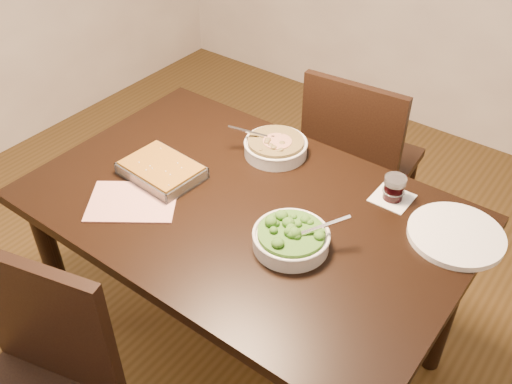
{
  "coord_description": "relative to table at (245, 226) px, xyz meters",
  "views": [
    {
      "loc": [
        0.87,
        -1.1,
        1.93
      ],
      "look_at": [
        0.03,
        0.02,
        0.8
      ],
      "focal_mm": 40.0,
      "sensor_mm": 36.0,
      "label": 1
    }
  ],
  "objects": [
    {
      "name": "ground",
      "position": [
        0.0,
        0.0,
        -0.65
      ],
      "size": [
        4.0,
        4.0,
        0.0
      ],
      "primitive_type": "plane",
      "color": "#432F13",
      "rests_on": "ground"
    },
    {
      "name": "table",
      "position": [
        0.0,
        0.0,
        0.0
      ],
      "size": [
        1.4,
        0.9,
        0.75
      ],
      "color": "black",
      "rests_on": "ground"
    },
    {
      "name": "magazine_a",
      "position": [
        -0.3,
        -0.21,
        0.1
      ],
      "size": [
        0.35,
        0.33,
        0.01
      ],
      "primitive_type": "cube",
      "rotation": [
        0.0,
        0.0,
        0.63
      ],
      "color": "#B43933",
      "rests_on": "table"
    },
    {
      "name": "coaster",
      "position": [
        0.36,
        0.31,
        0.1
      ],
      "size": [
        0.12,
        0.12,
        0.0
      ],
      "primitive_type": "cube",
      "color": "white",
      "rests_on": "table"
    },
    {
      "name": "stew_bowl",
      "position": [
        -0.09,
        0.29,
        0.13
      ],
      "size": [
        0.23,
        0.23,
        0.09
      ],
      "color": "silver",
      "rests_on": "table"
    },
    {
      "name": "broccoli_bowl",
      "position": [
        0.22,
        -0.07,
        0.13
      ],
      "size": [
        0.23,
        0.23,
        0.09
      ],
      "color": "silver",
      "rests_on": "table"
    },
    {
      "name": "baking_dish",
      "position": [
        -0.32,
        -0.05,
        0.12
      ],
      "size": [
        0.28,
        0.21,
        0.05
      ],
      "rotation": [
        0.0,
        0.0,
        -0.07
      ],
      "color": "silver",
      "rests_on": "table"
    },
    {
      "name": "wine_tumbler",
      "position": [
        0.36,
        0.31,
        0.14
      ],
      "size": [
        0.07,
        0.07,
        0.08
      ],
      "color": "black",
      "rests_on": "coaster"
    },
    {
      "name": "dinner_plate",
      "position": [
        0.6,
        0.26,
        0.11
      ],
      "size": [
        0.29,
        0.29,
        0.02
      ],
      "primitive_type": "cylinder",
      "color": "white",
      "rests_on": "table"
    },
    {
      "name": "chair_far",
      "position": [
        0.01,
        0.77,
        -0.15
      ],
      "size": [
        0.46,
        0.46,
        0.91
      ],
      "rotation": [
        0.0,
        0.0,
        3.23
      ],
      "color": "black",
      "rests_on": "ground"
    }
  ]
}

